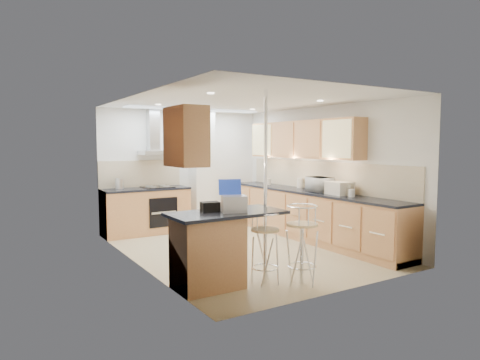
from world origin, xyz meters
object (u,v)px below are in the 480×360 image
bar_stool_near (265,248)px  laptop (234,204)px  microwave (320,185)px  bread_bin (339,188)px  bar_stool_end (302,244)px

bar_stool_near → laptop: bearing=138.2°
microwave → bar_stool_near: (-2.21, -1.42, -0.59)m
microwave → laptop: size_ratio=1.61×
microwave → bar_stool_near: bearing=130.6°
microwave → bread_bin: (0.01, -0.48, -0.02)m
laptop → bar_stool_near: 0.70m
microwave → laptop: (-2.58, -1.27, -0.01)m
laptop → bar_stool_end: (0.77, -0.40, -0.53)m
microwave → bar_stool_end: bearing=140.6°
bar_stool_end → bar_stool_near: bearing=74.4°
laptop → microwave: bearing=46.9°
bar_stool_near → bar_stool_end: bearing=-51.8°
microwave → bar_stool_end: microwave is taller
microwave → bar_stool_near: size_ratio=0.52×
bread_bin → bar_stool_near: bearing=-152.5°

